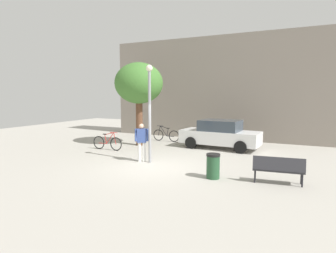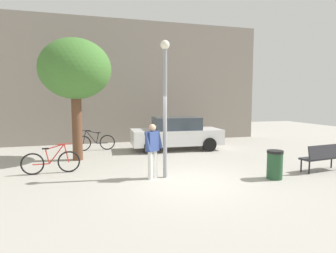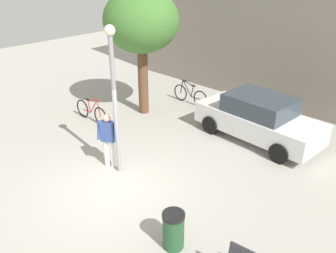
% 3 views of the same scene
% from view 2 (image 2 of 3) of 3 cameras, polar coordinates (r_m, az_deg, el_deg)
% --- Properties ---
extents(ground_plane, '(36.00, 36.00, 0.00)m').
position_cam_2_polar(ground_plane, '(8.74, 3.82, -10.66)').
color(ground_plane, '#A8A399').
extents(building_facade, '(14.58, 2.00, 6.67)m').
position_cam_2_polar(building_facade, '(17.20, -6.78, 8.57)').
color(building_facade, gray).
rests_on(building_facade, ground_plane).
extents(lamppost, '(0.28, 0.28, 4.16)m').
position_cam_2_polar(lamppost, '(8.77, -0.60, 6.09)').
color(lamppost, gray).
rests_on(lamppost, ground_plane).
extents(person_by_lamppost, '(0.63, 0.49, 1.67)m').
position_cam_2_polar(person_by_lamppost, '(8.77, -3.06, -4.11)').
color(person_by_lamppost, white).
rests_on(person_by_lamppost, ground_plane).
extents(park_bench, '(1.64, 0.65, 0.92)m').
position_cam_2_polar(park_bench, '(10.97, 28.30, -5.04)').
color(park_bench, '#2D2D33').
rests_on(park_bench, ground_plane).
extents(plaza_tree, '(2.74, 2.74, 4.73)m').
position_cam_2_polar(plaza_tree, '(11.90, -17.80, 10.53)').
color(plaza_tree, brown).
rests_on(plaza_tree, ground_plane).
extents(bicycle_red, '(1.81, 0.09, 0.97)m').
position_cam_2_polar(bicycle_red, '(10.18, -22.01, -6.49)').
color(bicycle_red, black).
rests_on(bicycle_red, ground_plane).
extents(bicycle_black, '(1.81, 0.08, 0.97)m').
position_cam_2_polar(bicycle_black, '(13.97, -14.16, -3.03)').
color(bicycle_black, black).
rests_on(bicycle_black, ground_plane).
extents(parked_car_white, '(4.30, 2.02, 1.55)m').
position_cam_2_polar(parked_car_white, '(13.70, 1.65, -1.37)').
color(parked_car_white, silver).
rests_on(parked_car_white, ground_plane).
extents(trash_bin, '(0.48, 0.48, 0.87)m').
position_cam_2_polar(trash_bin, '(9.41, 20.29, -7.04)').
color(trash_bin, '#234C2D').
rests_on(trash_bin, ground_plane).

